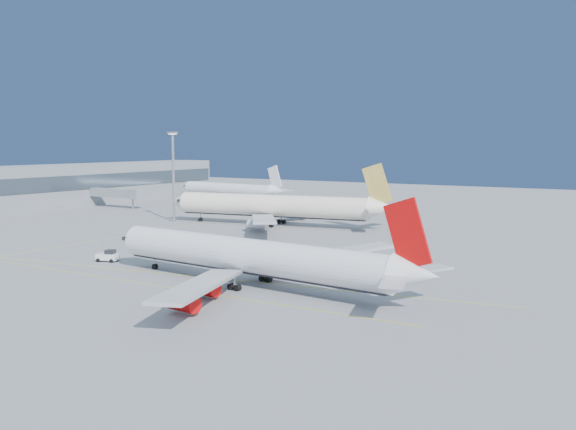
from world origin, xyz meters
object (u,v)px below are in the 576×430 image
object	(u,v)px
airliner_etihad	(277,206)
pushback_tug	(108,256)
airliner_virgin	(252,257)
light_mast	(173,169)
airliner_third	(230,190)

from	to	relation	value
airliner_etihad	pushback_tug	xyz separation A→B (m)	(1.35, -63.09, -4.34)
airliner_virgin	light_mast	size ratio (longest dim) A/B	2.46
light_mast	airliner_virgin	bearing A→B (deg)	-40.49
airliner_third	airliner_etihad	bearing A→B (deg)	-37.51
airliner_virgin	airliner_third	distance (m)	153.14
airliner_virgin	airliner_etihad	world-z (taller)	airliner_etihad
airliner_virgin	light_mast	world-z (taller)	light_mast
airliner_virgin	pushback_tug	bearing A→B (deg)	-179.83
airliner_third	airliner_virgin	bearing A→B (deg)	-45.61
airliner_virgin	airliner_etihad	size ratio (longest dim) A/B	0.94
airliner_etihad	airliner_third	bearing A→B (deg)	126.97
light_mast	airliner_etihad	bearing A→B (deg)	15.76
pushback_tug	light_mast	world-z (taller)	light_mast
pushback_tug	light_mast	distance (m)	64.60
airliner_third	pushback_tug	size ratio (longest dim) A/B	12.05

